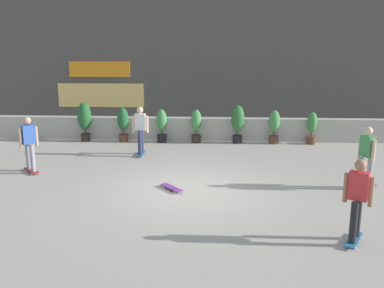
# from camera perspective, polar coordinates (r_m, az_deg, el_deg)

# --- Properties ---
(ground_plane) EXTENTS (48.00, 48.00, 0.00)m
(ground_plane) POSITION_cam_1_polar(r_m,az_deg,el_deg) (11.65, -0.39, -6.02)
(ground_plane) COLOR #A8A093
(planter_wall) EXTENTS (18.00, 0.40, 0.90)m
(planter_wall) POSITION_cam_1_polar(r_m,az_deg,el_deg) (17.32, 0.78, 1.99)
(planter_wall) COLOR #B2ADA3
(planter_wall) RESTS_ON ground
(building_backdrop) EXTENTS (20.00, 2.08, 6.50)m
(building_backdrop) POSITION_cam_1_polar(r_m,az_deg,el_deg) (20.98, 1.22, 11.68)
(building_backdrop) COLOR #4C4947
(building_backdrop) RESTS_ON ground
(potted_plant_0) EXTENTS (0.53, 0.53, 1.54)m
(potted_plant_0) POSITION_cam_1_polar(r_m,az_deg,el_deg) (17.53, -13.92, 3.23)
(potted_plant_0) COLOR #2D2823
(potted_plant_0) RESTS_ON ground
(potted_plant_1) EXTENTS (0.44, 0.44, 1.35)m
(potted_plant_1) POSITION_cam_1_polar(r_m,az_deg,el_deg) (17.18, -9.03, 2.78)
(potted_plant_1) COLOR brown
(potted_plant_1) RESTS_ON ground
(potted_plant_2) EXTENTS (0.41, 0.41, 1.29)m
(potted_plant_2) POSITION_cam_1_polar(r_m,az_deg,el_deg) (16.94, -4.01, 2.61)
(potted_plant_2) COLOR black
(potted_plant_2) RESTS_ON ground
(potted_plant_3) EXTENTS (0.41, 0.41, 1.29)m
(potted_plant_3) POSITION_cam_1_polar(r_m,az_deg,el_deg) (16.83, 0.54, 2.58)
(potted_plant_3) COLOR #2D2823
(potted_plant_3) RESTS_ON ground
(potted_plant_4) EXTENTS (0.50, 0.50, 1.47)m
(potted_plant_4) POSITION_cam_1_polar(r_m,az_deg,el_deg) (16.81, 6.01, 2.97)
(potted_plant_4) COLOR black
(potted_plant_4) RESTS_ON ground
(potted_plant_5) EXTENTS (0.41, 0.41, 1.29)m
(potted_plant_5) POSITION_cam_1_polar(r_m,az_deg,el_deg) (16.97, 10.73, 2.43)
(potted_plant_5) COLOR brown
(potted_plant_5) RESTS_ON ground
(potted_plant_6) EXTENTS (0.38, 0.38, 1.23)m
(potted_plant_6) POSITION_cam_1_polar(r_m,az_deg,el_deg) (17.23, 15.44, 2.18)
(potted_plant_6) COLOR brown
(potted_plant_6) RESTS_ON ground
(skater_by_wall_right) EXTENTS (0.81, 0.53, 1.70)m
(skater_by_wall_right) POSITION_cam_1_polar(r_m,az_deg,el_deg) (12.35, 21.87, -1.32)
(skater_by_wall_right) COLOR #72338C
(skater_by_wall_right) RESTS_ON ground
(skater_far_right) EXTENTS (0.56, 0.80, 1.70)m
(skater_far_right) POSITION_cam_1_polar(r_m,az_deg,el_deg) (8.99, 20.88, -6.56)
(skater_far_right) COLOR #266699
(skater_far_right) RESTS_ON ground
(skater_far_left) EXTENTS (0.69, 0.72, 1.70)m
(skater_far_left) POSITION_cam_1_polar(r_m,az_deg,el_deg) (13.78, -20.60, 0.25)
(skater_far_left) COLOR maroon
(skater_far_left) RESTS_ON ground
(skater_by_wall_left) EXTENTS (0.56, 0.80, 1.70)m
(skater_by_wall_left) POSITION_cam_1_polar(r_m,az_deg,el_deg) (14.98, -6.78, 2.02)
(skater_by_wall_left) COLOR #266699
(skater_by_wall_left) RESTS_ON ground
(skateboard_near_camera) EXTENTS (0.67, 0.74, 0.08)m
(skateboard_near_camera) POSITION_cam_1_polar(r_m,az_deg,el_deg) (11.64, -2.71, -5.73)
(skateboard_near_camera) COLOR #72338C
(skateboard_near_camera) RESTS_ON ground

